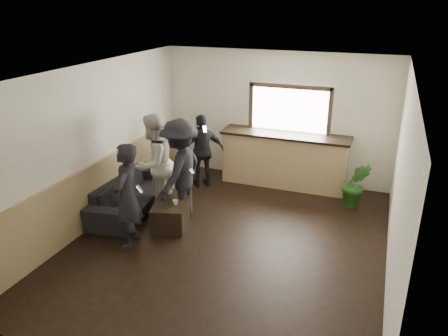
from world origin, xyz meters
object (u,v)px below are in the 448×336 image
at_px(bar_counter, 285,156).
at_px(sofa, 131,193).
at_px(person_c, 180,170).
at_px(person_a, 127,196).
at_px(person_d, 203,151).
at_px(cup_b, 175,202).
at_px(potted_plant, 356,184).
at_px(person_b, 154,163).
at_px(cup_a, 169,192).
at_px(coffee_table, 172,211).

height_order(bar_counter, sofa, bar_counter).
bearing_deg(person_c, person_a, -16.70).
xyz_separation_m(person_c, person_d, (-0.22, 1.50, -0.15)).
relative_size(cup_b, potted_plant, 0.10).
relative_size(person_b, person_c, 1.01).
height_order(cup_b, potted_plant, potted_plant).
bearing_deg(bar_counter, cup_a, -126.02).
distance_m(bar_counter, cup_a, 2.75).
xyz_separation_m(cup_b, person_d, (-0.29, 1.88, 0.29)).
bearing_deg(person_b, coffee_table, 63.92).
bearing_deg(sofa, person_d, -36.84).
bearing_deg(person_a, person_d, 165.19).
relative_size(coffee_table, cup_a, 8.83).
relative_size(cup_a, person_b, 0.06).
distance_m(sofa, coffee_table, 1.02).
height_order(bar_counter, cup_a, bar_counter).
distance_m(sofa, person_b, 0.78).
bearing_deg(coffee_table, cup_a, 126.97).
xyz_separation_m(bar_counter, potted_plant, (1.54, -0.60, -0.17)).
relative_size(potted_plant, person_b, 0.50).
distance_m(bar_counter, person_b, 2.88).
bearing_deg(cup_b, cup_a, 131.24).
bearing_deg(person_d, person_b, 35.60).
relative_size(bar_counter, sofa, 1.22).
distance_m(cup_a, person_c, 0.50).
bearing_deg(person_a, cup_b, 138.72).
relative_size(coffee_table, person_d, 0.64).
height_order(cup_a, person_a, person_a).
distance_m(person_b, person_c, 0.62).
bearing_deg(person_d, coffee_table, 56.35).
height_order(sofa, potted_plant, potted_plant).
relative_size(sofa, person_c, 1.18).
relative_size(bar_counter, coffee_table, 2.69).
bearing_deg(cup_a, potted_plant, 27.27).
height_order(potted_plant, person_a, person_a).
bearing_deg(person_b, cup_b, 62.12).
relative_size(potted_plant, person_d, 0.60).
height_order(bar_counter, person_a, bar_counter).
bearing_deg(cup_b, sofa, 162.17).
bearing_deg(cup_b, person_c, 100.67).
distance_m(sofa, cup_a, 0.85).
relative_size(cup_a, potted_plant, 0.12).
relative_size(sofa, potted_plant, 2.37).
height_order(person_a, person_d, person_a).
height_order(coffee_table, potted_plant, potted_plant).
height_order(bar_counter, person_b, bar_counter).
bearing_deg(person_b, person_d, 173.24).
distance_m(sofa, cup_b, 1.20).
bearing_deg(cup_b, coffee_table, 136.78).
xyz_separation_m(cup_a, potted_plant, (3.16, 1.63, -0.03)).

